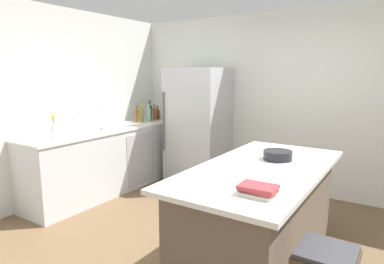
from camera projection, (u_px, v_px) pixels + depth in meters
name	position (u px, v px, depth m)	size (l,w,h in m)	color
ground_plane	(200.00, 252.00, 3.26)	(7.20, 7.20, 0.00)	brown
wall_rear	(281.00, 103.00, 4.89)	(6.00, 0.10, 2.60)	silver
wall_left	(42.00, 106.00, 4.35)	(0.10, 6.00, 2.60)	silver
counter_run_left	(110.00, 159.00, 4.95)	(0.68, 2.65, 0.94)	silver
kitchen_island	(260.00, 215.00, 3.01)	(1.00, 2.05, 0.91)	brown
refrigerator	(198.00, 126.00, 5.24)	(0.86, 0.78, 1.81)	#B7BABF
sink_faucet	(80.00, 121.00, 4.49)	(0.15, 0.05, 0.30)	silver
flower_vase	(54.00, 131.00, 4.09)	(0.09, 0.09, 0.30)	silver
paper_towel_roll	(103.00, 120.00, 4.77)	(0.14, 0.14, 0.31)	gray
hot_sauce_bottle	(163.00, 114.00, 5.80)	(0.05, 0.05, 0.21)	red
syrup_bottle	(158.00, 114.00, 5.77)	(0.07, 0.07, 0.23)	#5B3319
vinegar_bottle	(155.00, 114.00, 5.67)	(0.06, 0.06, 0.27)	#994C23
wine_bottle	(150.00, 113.00, 5.59)	(0.07, 0.07, 0.34)	#19381E
gin_bottle	(149.00, 114.00, 5.51)	(0.07, 0.07, 0.31)	#8CB79E
olive_oil_bottle	(142.00, 114.00, 5.45)	(0.05, 0.05, 0.35)	olive
whiskey_bottle	(137.00, 116.00, 5.39)	(0.08, 0.08, 0.26)	brown
cookbook_stack	(258.00, 190.00, 2.24)	(0.25, 0.19, 0.07)	silver
mixing_bowl	(278.00, 155.00, 3.17)	(0.27, 0.27, 0.09)	black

